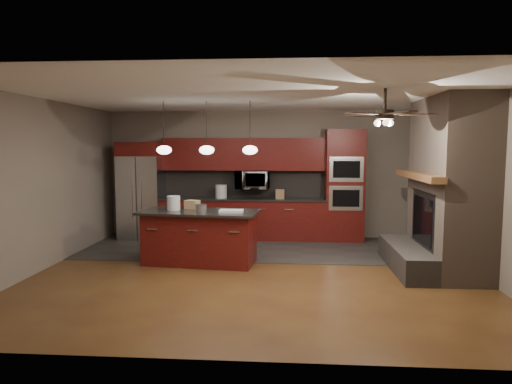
# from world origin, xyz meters

# --- Properties ---
(ground) EXTENTS (7.00, 7.00, 0.00)m
(ground) POSITION_xyz_m (0.00, 0.00, 0.00)
(ground) COLOR brown
(ground) RESTS_ON ground
(ceiling) EXTENTS (7.00, 6.00, 0.02)m
(ceiling) POSITION_xyz_m (0.00, 0.00, 2.80)
(ceiling) COLOR white
(ceiling) RESTS_ON back_wall
(back_wall) EXTENTS (7.00, 0.02, 2.80)m
(back_wall) POSITION_xyz_m (0.00, 3.00, 1.40)
(back_wall) COLOR gray
(back_wall) RESTS_ON ground
(right_wall) EXTENTS (0.02, 6.00, 2.80)m
(right_wall) POSITION_xyz_m (3.50, 0.00, 1.40)
(right_wall) COLOR gray
(right_wall) RESTS_ON ground
(left_wall) EXTENTS (0.02, 6.00, 2.80)m
(left_wall) POSITION_xyz_m (-3.50, 0.00, 1.40)
(left_wall) COLOR gray
(left_wall) RESTS_ON ground
(slate_tile_patch) EXTENTS (7.00, 2.40, 0.01)m
(slate_tile_patch) POSITION_xyz_m (0.00, 1.80, 0.01)
(slate_tile_patch) COLOR #2F2E2B
(slate_tile_patch) RESTS_ON ground
(fireplace_column) EXTENTS (1.30, 2.10, 2.80)m
(fireplace_column) POSITION_xyz_m (3.04, 0.40, 1.30)
(fireplace_column) COLOR #776355
(fireplace_column) RESTS_ON ground
(back_cabinetry) EXTENTS (3.59, 0.64, 2.20)m
(back_cabinetry) POSITION_xyz_m (-0.48, 2.74, 0.89)
(back_cabinetry) COLOR #591510
(back_cabinetry) RESTS_ON ground
(oven_tower) EXTENTS (0.80, 0.63, 2.38)m
(oven_tower) POSITION_xyz_m (1.70, 2.69, 1.19)
(oven_tower) COLOR #591510
(oven_tower) RESTS_ON ground
(microwave) EXTENTS (0.73, 0.41, 0.50)m
(microwave) POSITION_xyz_m (-0.27, 2.75, 1.30)
(microwave) COLOR silver
(microwave) RESTS_ON back_cabinetry
(refrigerator) EXTENTS (0.91, 0.75, 2.11)m
(refrigerator) POSITION_xyz_m (-2.70, 2.62, 1.06)
(refrigerator) COLOR silver
(refrigerator) RESTS_ON ground
(kitchen_island) EXTENTS (2.10, 1.13, 0.92)m
(kitchen_island) POSITION_xyz_m (-1.01, 0.55, 0.47)
(kitchen_island) COLOR #591510
(kitchen_island) RESTS_ON ground
(white_bucket) EXTENTS (0.28, 0.28, 0.25)m
(white_bucket) POSITION_xyz_m (-1.48, 0.61, 1.04)
(white_bucket) COLOR silver
(white_bucket) RESTS_ON kitchen_island
(paint_can) EXTENTS (0.25, 0.25, 0.13)m
(paint_can) POSITION_xyz_m (-0.95, 0.36, 0.99)
(paint_can) COLOR #A2A2A6
(paint_can) RESTS_ON kitchen_island
(paint_tray) EXTENTS (0.40, 0.29, 0.04)m
(paint_tray) POSITION_xyz_m (-0.44, 0.43, 0.94)
(paint_tray) COLOR silver
(paint_tray) RESTS_ON kitchen_island
(cardboard_box) EXTENTS (0.29, 0.25, 0.15)m
(cardboard_box) POSITION_xyz_m (-1.19, 0.80, 1.00)
(cardboard_box) COLOR #A28353
(cardboard_box) RESTS_ON kitchen_island
(counter_bucket) EXTENTS (0.29, 0.29, 0.28)m
(counter_bucket) POSITION_xyz_m (-0.96, 2.70, 1.04)
(counter_bucket) COLOR silver
(counter_bucket) RESTS_ON back_cabinetry
(counter_box) EXTENTS (0.19, 0.15, 0.20)m
(counter_box) POSITION_xyz_m (0.33, 2.65, 1.00)
(counter_box) COLOR olive
(counter_box) RESTS_ON back_cabinetry
(pendant_left) EXTENTS (0.26, 0.26, 0.92)m
(pendant_left) POSITION_xyz_m (-1.65, 0.70, 1.96)
(pendant_left) COLOR black
(pendant_left) RESTS_ON ceiling
(pendant_center) EXTENTS (0.26, 0.26, 0.92)m
(pendant_center) POSITION_xyz_m (-0.90, 0.70, 1.96)
(pendant_center) COLOR black
(pendant_center) RESTS_ON ceiling
(pendant_right) EXTENTS (0.26, 0.26, 0.92)m
(pendant_right) POSITION_xyz_m (-0.15, 0.70, 1.96)
(pendant_right) COLOR black
(pendant_right) RESTS_ON ceiling
(ceiling_fan) EXTENTS (1.27, 1.33, 0.41)m
(ceiling_fan) POSITION_xyz_m (1.80, -0.80, 2.46)
(ceiling_fan) COLOR black
(ceiling_fan) RESTS_ON ceiling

